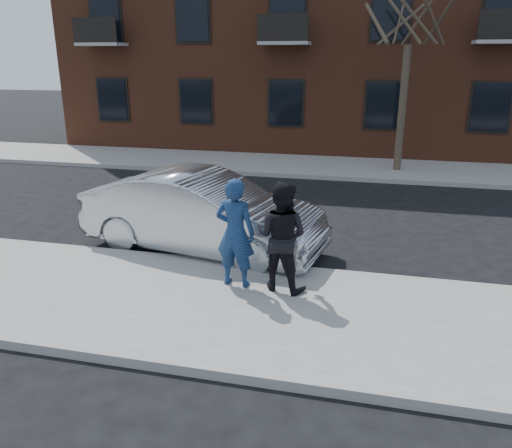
% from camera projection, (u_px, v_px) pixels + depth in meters
% --- Properties ---
extents(ground, '(100.00, 100.00, 0.00)m').
position_uv_depth(ground, '(147.00, 297.00, 8.66)').
color(ground, black).
rests_on(ground, ground).
extents(near_sidewalk, '(50.00, 3.50, 0.15)m').
position_uv_depth(near_sidewalk, '(140.00, 299.00, 8.41)').
color(near_sidewalk, gray).
rests_on(near_sidewalk, ground).
extents(near_curb, '(50.00, 0.10, 0.15)m').
position_uv_depth(near_curb, '(180.00, 259.00, 10.07)').
color(near_curb, '#999691').
rests_on(near_curb, ground).
extents(far_sidewalk, '(50.00, 3.50, 0.15)m').
position_uv_depth(far_sidewalk, '(274.00, 164.00, 19.02)').
color(far_sidewalk, gray).
rests_on(far_sidewalk, ground).
extents(far_curb, '(50.00, 0.10, 0.15)m').
position_uv_depth(far_curb, '(264.00, 174.00, 17.36)').
color(far_curb, '#999691').
rests_on(far_curb, ground).
extents(apartment_building, '(24.30, 10.30, 12.30)m').
position_uv_depth(apartment_building, '(347.00, 7.00, 22.87)').
color(apartment_building, brown).
rests_on(apartment_building, ground).
extents(street_tree, '(3.60, 3.60, 6.80)m').
position_uv_depth(street_tree, '(412.00, 6.00, 16.07)').
color(street_tree, '#362B1F').
rests_on(street_tree, far_sidewalk).
extents(silver_sedan, '(5.38, 2.65, 1.70)m').
position_uv_depth(silver_sedan, '(203.00, 213.00, 10.46)').
color(silver_sedan, '#B7BABF').
rests_on(silver_sedan, ground).
extents(man_hoodie, '(0.74, 0.55, 1.92)m').
position_uv_depth(man_hoodie, '(235.00, 233.00, 8.49)').
color(man_hoodie, navy).
rests_on(man_hoodie, near_sidewalk).
extents(man_peacoat, '(1.06, 0.91, 1.89)m').
position_uv_depth(man_peacoat, '(282.00, 236.00, 8.36)').
color(man_peacoat, black).
rests_on(man_peacoat, near_sidewalk).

